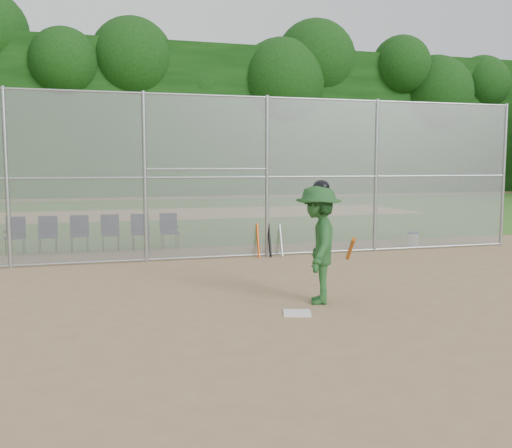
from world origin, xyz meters
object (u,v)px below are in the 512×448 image
object	(u,v)px
chair_0	(15,236)
water_cooler	(413,239)
home_plate	(297,313)
batter_at_plate	(318,244)

from	to	relation	value
chair_0	water_cooler	bearing A→B (deg)	-7.34
home_plate	batter_at_plate	bearing A→B (deg)	45.15
water_cooler	chair_0	world-z (taller)	chair_0
chair_0	home_plate	bearing A→B (deg)	-56.37
batter_at_plate	chair_0	bearing A→B (deg)	128.84
home_plate	chair_0	distance (m)	8.97
water_cooler	chair_0	distance (m)	10.79
home_plate	batter_at_plate	world-z (taller)	batter_at_plate
batter_at_plate	water_cooler	size ratio (longest dim) A/B	5.27
batter_at_plate	water_cooler	bearing A→B (deg)	46.82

